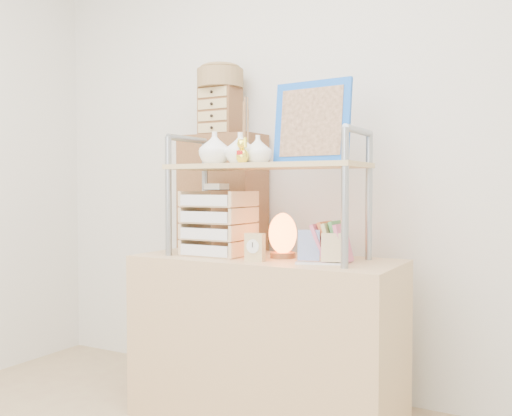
{
  "coord_description": "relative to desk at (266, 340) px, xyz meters",
  "views": [
    {
      "loc": [
        1.2,
        -1.05,
        1.07
      ],
      "look_at": [
        -0.05,
        1.2,
        0.97
      ],
      "focal_mm": 40.0,
      "sensor_mm": 36.0,
      "label": 1
    }
  ],
  "objects": [
    {
      "name": "hutch",
      "position": [
        -0.02,
        0.01,
        0.81
      ],
      "size": [
        0.9,
        0.34,
        0.79
      ],
      "color": "gray",
      "rests_on": "desk"
    },
    {
      "name": "cabinet",
      "position": [
        -0.47,
        0.37,
        0.3
      ],
      "size": [
        0.46,
        0.26,
        1.35
      ],
      "primitive_type": "cube",
      "rotation": [
        0.0,
        0.0,
        -0.05
      ],
      "color": "brown",
      "rests_on": "ground"
    },
    {
      "name": "letter_tray",
      "position": [
        -0.24,
        -0.03,
        0.51
      ],
      "size": [
        0.27,
        0.26,
        0.33
      ],
      "color": "#D9AE82",
      "rests_on": "desk"
    },
    {
      "name": "woven_basket",
      "position": [
        -0.47,
        0.35,
        1.28
      ],
      "size": [
        0.25,
        0.25,
        0.1
      ],
      "primitive_type": "cylinder",
      "color": "olive",
      "rests_on": "drawer_chest"
    },
    {
      "name": "desk",
      "position": [
        0.0,
        0.0,
        0.0
      ],
      "size": [
        1.2,
        0.5,
        0.75
      ],
      "primitive_type": "cube",
      "color": "tan",
      "rests_on": "ground"
    },
    {
      "name": "desk_clock",
      "position": [
        0.02,
        -0.13,
        0.44
      ],
      "size": [
        0.09,
        0.04,
        0.12
      ],
      "color": "tan",
      "rests_on": "desk"
    },
    {
      "name": "salt_lamp",
      "position": [
        0.07,
        0.03,
        0.48
      ],
      "size": [
        0.13,
        0.12,
        0.2
      ],
      "color": "brown",
      "rests_on": "desk"
    },
    {
      "name": "drawer_chest",
      "position": [
        -0.47,
        0.35,
        1.1
      ],
      "size": [
        0.2,
        0.16,
        0.25
      ],
      "color": "brown",
      "rests_on": "cabinet"
    },
    {
      "name": "postcard_stand",
      "position": [
        0.29,
        -0.08,
        0.41
      ],
      "size": [
        0.2,
        0.12,
        0.14
      ],
      "color": "white",
      "rests_on": "desk"
    }
  ]
}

